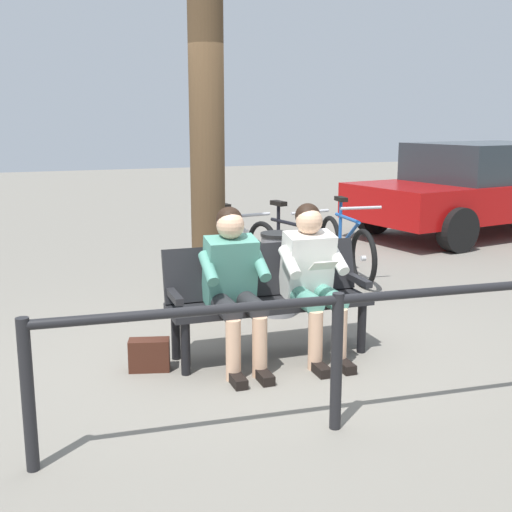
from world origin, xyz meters
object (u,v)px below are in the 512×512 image
object	(u,v)px
bicycle_red	(346,247)
parked_car	(480,187)
litter_bin	(278,274)
bicycle_black	(287,254)
bench	(267,291)
bicycle_orange	(231,258)
person_reading	(313,273)
tree_trunk	(207,151)
handbag	(149,355)
person_companion	(234,280)

from	to	relation	value
bicycle_red	parked_car	world-z (taller)	parked_car
parked_car	litter_bin	bearing A→B (deg)	22.68
bicycle_black	parked_car	world-z (taller)	parked_car
bench	bicycle_orange	distance (m)	2.00
person_reading	tree_trunk	size ratio (longest dim) A/B	0.39
handbag	bicycle_black	world-z (taller)	bicycle_black
person_companion	bicycle_black	bearing A→B (deg)	-120.88
bicycle_black	parked_car	xyz separation A→B (m)	(-4.27, -1.90, 0.41)
person_reading	bicycle_red	world-z (taller)	person_reading
person_reading	bicycle_orange	distance (m)	2.16
person_reading	bicycle_red	bearing A→B (deg)	-122.25
tree_trunk	person_reading	bearing A→B (deg)	106.61
bench	bicycle_red	size ratio (longest dim) A/B	0.97
person_companion	bicycle_black	distance (m)	2.52
bicycle_orange	parked_car	distance (m)	5.29
handbag	bicycle_red	distance (m)	3.50
tree_trunk	litter_bin	bearing A→B (deg)	154.78
person_companion	tree_trunk	bearing A→B (deg)	-96.94
tree_trunk	bicycle_red	world-z (taller)	tree_trunk
bench	parked_car	distance (m)	6.57
person_companion	tree_trunk	size ratio (longest dim) A/B	0.39
handbag	tree_trunk	world-z (taller)	tree_trunk
bicycle_orange	bicycle_red	bearing A→B (deg)	84.74
tree_trunk	bicycle_red	size ratio (longest dim) A/B	1.85
bench	person_reading	bearing A→B (deg)	152.86
tree_trunk	litter_bin	xyz separation A→B (m)	(-0.60, 0.28, -1.15)
bench	parked_car	size ratio (longest dim) A/B	0.37
person_reading	bicycle_orange	xyz separation A→B (m)	(-0.08, -2.14, -0.31)
bench	handbag	bearing A→B (deg)	4.82
person_reading	bicycle_red	size ratio (longest dim) A/B	0.72
person_companion	tree_trunk	world-z (taller)	tree_trunk
handbag	bicycle_black	distance (m)	2.83
person_companion	bicycle_black	world-z (taller)	person_companion
person_reading	bicycle_black	xyz separation A→B (m)	(-0.75, -2.12, -0.31)
handbag	bicycle_red	world-z (taller)	bicycle_red
parked_car	bench	bearing A→B (deg)	27.25
person_reading	person_companion	xyz separation A→B (m)	(0.64, -0.03, -0.00)
bicycle_red	handbag	bearing A→B (deg)	-46.78
bench	bicycle_red	bearing A→B (deg)	-129.77
person_companion	handbag	bearing A→B (deg)	-7.41
bench	bicycle_orange	world-z (taller)	bicycle_orange
person_companion	bicycle_red	xyz separation A→B (m)	(-2.18, -2.17, -0.30)
person_companion	parked_car	world-z (taller)	parked_car
bicycle_red	bicycle_orange	distance (m)	1.46
bicycle_black	litter_bin	bearing A→B (deg)	-39.29
handbag	bicycle_orange	distance (m)	2.42
bicycle_black	tree_trunk	bearing A→B (deg)	-68.08
bench	person_reading	distance (m)	0.39
litter_bin	bicycle_red	xyz separation A→B (m)	(-1.35, -1.11, -0.04)
bicycle_black	parked_car	size ratio (longest dim) A/B	0.38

